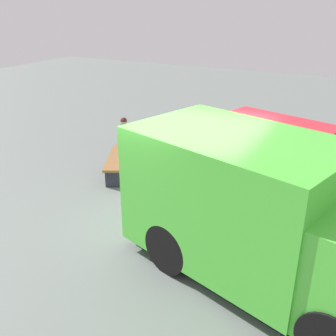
{
  "coord_description": "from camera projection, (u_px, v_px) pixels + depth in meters",
  "views": [
    {
      "loc": [
        5.68,
        2.66,
        4.16
      ],
      "look_at": [
        -1.46,
        -1.11,
        0.71
      ],
      "focal_mm": 41.76,
      "sensor_mm": 36.0,
      "label": 1
    }
  ],
  "objects": [
    {
      "name": "planter_flowering_far",
      "position": [
        296.0,
        167.0,
        9.71
      ],
      "size": [
        0.61,
        0.61,
        0.76
      ],
      "color": "#B17E53",
      "rests_on": "ground_plane"
    },
    {
      "name": "ground_plane",
      "position": [
        184.0,
        240.0,
        7.4
      ],
      "size": [
        40.0,
        40.0,
        0.0
      ],
      "primitive_type": "plane",
      "color": "slate"
    },
    {
      "name": "person_customer",
      "position": [
        124.0,
        134.0,
        12.25
      ],
      "size": [
        0.74,
        0.68,
        0.86
      ],
      "color": "#6F6751",
      "rests_on": "ground_plane"
    },
    {
      "name": "planter_flowering_side",
      "position": [
        247.0,
        167.0,
        9.82
      ],
      "size": [
        0.51,
        0.51,
        0.64
      ],
      "color": "silver",
      "rests_on": "ground_plane"
    },
    {
      "name": "plaza_bench",
      "position": [
        116.0,
        161.0,
        10.04
      ],
      "size": [
        1.77,
        1.16,
        0.51
      ],
      "color": "#8F5F36",
      "rests_on": "ground_plane"
    },
    {
      "name": "food_truck",
      "position": [
        264.0,
        218.0,
        5.99
      ],
      "size": [
        3.67,
        5.06,
        2.32
      ],
      "color": "#51D43D",
      "rests_on": "ground_plane"
    }
  ]
}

